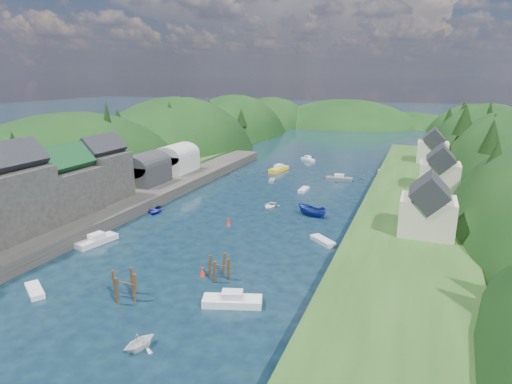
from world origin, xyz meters
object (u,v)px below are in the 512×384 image
at_px(piling_cluster_near, 125,288).
at_px(channel_buoy_near, 202,272).
at_px(channel_buoy_far, 228,222).
at_px(piling_cluster_far, 219,270).

distance_m(piling_cluster_near, channel_buoy_near, 9.41).
relative_size(piling_cluster_near, channel_buoy_far, 3.35).
xyz_separation_m(channel_buoy_near, channel_buoy_far, (-4.65, 17.42, 0.00)).
relative_size(piling_cluster_far, channel_buoy_far, 2.97).
xyz_separation_m(piling_cluster_near, piling_cluster_far, (7.28, 8.03, -0.21)).
bearing_deg(piling_cluster_far, channel_buoy_near, -176.50).
distance_m(piling_cluster_far, channel_buoy_far, 18.61).
bearing_deg(channel_buoy_near, channel_buoy_far, 104.94).
xyz_separation_m(piling_cluster_near, channel_buoy_near, (5.06, 7.89, -0.79)).
bearing_deg(channel_buoy_far, channel_buoy_near, -75.06).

